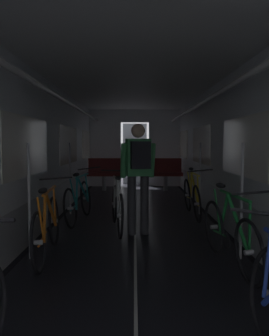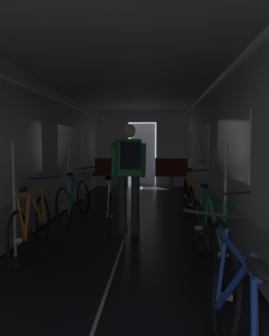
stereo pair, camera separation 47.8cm
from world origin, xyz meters
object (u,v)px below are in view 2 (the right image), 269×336
Objects in this scene: person_cyclist_aisle at (129,168)px; bicycle_orange at (32,225)px; bench_seat_far_right at (171,171)px; bicycle_teal at (75,200)px; bicycle_blue at (246,331)px; bicycle_yellow at (189,197)px; bicycle_white_in_aisle at (109,206)px; bench_seat_far_left at (110,171)px; bicycle_green at (209,235)px.

bicycle_orange is at bearing -136.79° from person_cyclist_aisle.
bench_seat_far_right and bicycle_teal have the same top height.
bicycle_teal is at bearing 115.11° from bicycle_blue.
bicycle_blue is at bearing -89.58° from bench_seat_far_right.
bicycle_teal is (-1.90, -4.01, -0.19)m from bench_seat_far_right.
bicycle_yellow reaches higher than bicycle_white_in_aisle.
bicycle_yellow is at bearing 11.48° from bicycle_teal.
bicycle_orange is (-1.97, -5.93, -0.18)m from bench_seat_far_right.
bench_seat_far_left is at bearing 102.80° from bicycle_blue.
bicycle_green is (2.13, -0.32, 0.00)m from bicycle_orange.
bicycle_blue is 4.60m from bicycle_yellow.
bicycle_orange and bicycle_green have the same top height.
bicycle_teal is 1.50m from person_cyclist_aisle.
bicycle_yellow is 3.18m from bicycle_orange.
bicycle_yellow is at bearing 36.74° from bicycle_white_in_aisle.
bench_seat_far_left is 0.58× the size of bicycle_yellow.
bicycle_teal is at bearing 87.79° from bicycle_orange.
bench_seat_far_right is 0.58× the size of bicycle_blue.
bicycle_orange is 1.00× the size of person_cyclist_aisle.
bicycle_blue is at bearing -91.55° from bicycle_yellow.
bench_seat_far_right is at bearing 92.94° from bicycle_yellow.
bench_seat_far_left is 6.55m from bicycle_green.
person_cyclist_aisle reaches higher than bicycle_blue.
bicycle_white_in_aisle is at bearing -40.16° from bicycle_teal.
bicycle_blue is 1.01× the size of bicycle_white_in_aisle.
bench_seat_far_right is 0.58× the size of bicycle_yellow.
bicycle_orange is 1.92m from bicycle_teal.
bicycle_blue reaches higher than bicycle_white_in_aisle.
bench_seat_far_right is at bearing 0.00° from bench_seat_far_left.
bench_seat_far_right is 0.58× the size of bicycle_orange.
person_cyclist_aisle is (1.05, -0.87, 0.63)m from bicycle_teal.
person_cyclist_aisle is at bearing -39.55° from bicycle_teal.
bicycle_orange is 1.66m from person_cyclist_aisle.
bicycle_orange is at bearing -108.37° from bench_seat_far_right.
bench_seat_far_right is 4.44m from bicycle_teal.
bicycle_blue is (1.86, -8.19, -0.19)m from bench_seat_far_left.
bench_seat_far_left reaches higher than bicycle_white_in_aisle.
bicycle_green is at bearing -50.65° from bicycle_white_in_aisle.
bench_seat_far_left is at bearing 107.39° from bicycle_green.
bicycle_yellow is at bearing -87.06° from bench_seat_far_right.
bench_seat_far_left is at bearing 180.00° from bench_seat_far_right.
bench_seat_far_left and bench_seat_far_right have the same top height.
bench_seat_far_left is 0.58× the size of bicycle_white_in_aisle.
bicycle_green is at bearing -53.77° from person_cyclist_aisle.
bench_seat_far_right is 0.58× the size of person_cyclist_aisle.
bicycle_green is (1.96, -6.25, -0.18)m from bench_seat_far_left.
bicycle_blue is 3.49m from person_cyclist_aisle.
bench_seat_far_left is at bearing 97.59° from bicycle_white_in_aisle.
bicycle_orange is (-2.15, -2.34, 0.00)m from bicycle_yellow.
bicycle_white_in_aisle is at bearing -82.41° from bench_seat_far_left.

